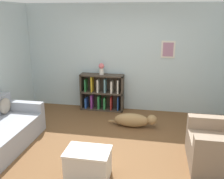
# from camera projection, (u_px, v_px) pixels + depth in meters

# --- Properties ---
(ground_plane) EXTENTS (14.00, 14.00, 0.00)m
(ground_plane) POSITION_uv_depth(u_px,v_px,m) (108.00, 153.00, 4.38)
(ground_plane) COLOR brown
(wall_back) EXTENTS (5.60, 0.13, 2.60)m
(wall_back) POSITION_uv_depth(u_px,v_px,m) (126.00, 58.00, 6.12)
(wall_back) COLOR silver
(wall_back) RESTS_ON ground_plane
(bookshelf) EXTENTS (1.08, 0.29, 0.92)m
(bookshelf) POSITION_uv_depth(u_px,v_px,m) (102.00, 93.00, 6.29)
(bookshelf) COLOR #42382D
(bookshelf) RESTS_ON ground_plane
(recliner_chair) EXTENTS (0.90, 0.99, 1.00)m
(recliner_chair) POSITION_uv_depth(u_px,v_px,m) (223.00, 145.00, 3.96)
(recliner_chair) COLOR gray
(recliner_chair) RESTS_ON ground_plane
(coffee_table) EXTENTS (0.66, 0.45, 0.45)m
(coffee_table) POSITION_uv_depth(u_px,v_px,m) (88.00, 163.00, 3.67)
(coffee_table) COLOR silver
(coffee_table) RESTS_ON ground_plane
(dog) EXTENTS (1.06, 0.27, 0.30)m
(dog) POSITION_uv_depth(u_px,v_px,m) (134.00, 120.00, 5.37)
(dog) COLOR #9E7A4C
(dog) RESTS_ON ground_plane
(vase) EXTENTS (0.14, 0.14, 0.28)m
(vase) POSITION_uv_depth(u_px,v_px,m) (101.00, 68.00, 6.08)
(vase) COLOR silver
(vase) RESTS_ON bookshelf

